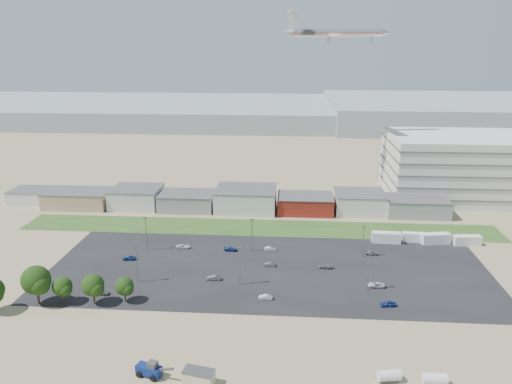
# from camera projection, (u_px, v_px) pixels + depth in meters

# --- Properties ---
(ground) EXTENTS (700.00, 700.00, 0.00)m
(ground) POSITION_uv_depth(u_px,v_px,m) (243.00, 304.00, 118.54)
(ground) COLOR #8A7B58
(ground) RESTS_ON ground
(parking_lot) EXTENTS (120.00, 50.00, 0.01)m
(parking_lot) POSITION_uv_depth(u_px,v_px,m) (268.00, 269.00, 137.32)
(parking_lot) COLOR black
(parking_lot) RESTS_ON ground
(grass_strip) EXTENTS (160.00, 16.00, 0.02)m
(grass_strip) POSITION_uv_depth(u_px,v_px,m) (258.00, 227.00, 168.29)
(grass_strip) COLOR #2E491B
(grass_strip) RESTS_ON ground
(hills_backdrop) EXTENTS (700.00, 200.00, 9.00)m
(hills_backdrop) POSITION_uv_depth(u_px,v_px,m) (328.00, 114.00, 415.79)
(hills_backdrop) COLOR gray
(hills_backdrop) RESTS_ON ground
(building_row) EXTENTS (170.00, 20.00, 8.00)m
(building_row) POSITION_uv_depth(u_px,v_px,m) (217.00, 199.00, 186.56)
(building_row) COLOR silver
(building_row) RESTS_ON ground
(parking_garage) EXTENTS (80.00, 40.00, 25.00)m
(parking_garage) POSITION_uv_depth(u_px,v_px,m) (490.00, 167.00, 199.48)
(parking_garage) COLOR silver
(parking_garage) RESTS_ON ground
(portable_shed) EXTENTS (6.19, 4.09, 2.87)m
(portable_shed) POSITION_uv_depth(u_px,v_px,m) (199.00, 377.00, 89.99)
(portable_shed) COLOR beige
(portable_shed) RESTS_ON ground
(telehandler) EXTENTS (8.19, 4.86, 3.24)m
(telehandler) POSITION_uv_depth(u_px,v_px,m) (149.00, 368.00, 92.20)
(telehandler) COLOR navy
(telehandler) RESTS_ON ground
(storage_tank_nw) EXTENTS (4.36, 2.67, 2.45)m
(storage_tank_nw) POSITION_uv_depth(u_px,v_px,m) (389.00, 375.00, 90.89)
(storage_tank_nw) COLOR silver
(storage_tank_nw) RESTS_ON ground
(storage_tank_ne) EXTENTS (4.30, 2.19, 2.56)m
(storage_tank_ne) POSITION_uv_depth(u_px,v_px,m) (435.00, 379.00, 89.84)
(storage_tank_ne) COLOR silver
(storage_tank_ne) RESTS_ON ground
(box_trailer_a) EXTENTS (8.92, 3.20, 3.30)m
(box_trailer_a) POSITION_uv_depth(u_px,v_px,m) (386.00, 237.00, 155.14)
(box_trailer_a) COLOR silver
(box_trailer_a) RESTS_ON ground
(box_trailer_b) EXTENTS (7.79, 2.87, 2.87)m
(box_trailer_b) POSITION_uv_depth(u_px,v_px,m) (415.00, 237.00, 155.88)
(box_trailer_b) COLOR silver
(box_trailer_b) RESTS_ON ground
(box_trailer_c) EXTENTS (9.13, 4.19, 3.30)m
(box_trailer_c) POSITION_uv_depth(u_px,v_px,m) (436.00, 239.00, 154.24)
(box_trailer_c) COLOR silver
(box_trailer_c) RESTS_ON ground
(box_trailer_d) EXTENTS (8.35, 3.26, 3.06)m
(box_trailer_d) POSITION_uv_depth(u_px,v_px,m) (467.00, 240.00, 153.05)
(box_trailer_d) COLOR silver
(box_trailer_d) RESTS_ON ground
(tree_left) EXTENTS (7.28, 7.28, 10.92)m
(tree_left) POSITION_uv_depth(u_px,v_px,m) (36.00, 283.00, 117.05)
(tree_left) COLOR black
(tree_left) RESTS_ON ground
(tree_mid) EXTENTS (4.97, 4.97, 7.46)m
(tree_mid) POSITION_uv_depth(u_px,v_px,m) (62.00, 288.00, 118.07)
(tree_mid) COLOR black
(tree_mid) RESTS_ON ground
(tree_right) EXTENTS (5.65, 5.65, 8.47)m
(tree_right) POSITION_uv_depth(u_px,v_px,m) (93.00, 287.00, 117.51)
(tree_right) COLOR black
(tree_right) RESTS_ON ground
(tree_near) EXTENTS (4.69, 4.69, 7.03)m
(tree_near) POSITION_uv_depth(u_px,v_px,m) (125.00, 288.00, 118.76)
(tree_near) COLOR black
(tree_near) RESTS_ON ground
(lightpole_front_l) EXTENTS (1.24, 0.52, 10.55)m
(lightpole_front_l) POSITION_uv_depth(u_px,v_px,m) (137.00, 263.00, 128.02)
(lightpole_front_l) COLOR slate
(lightpole_front_l) RESTS_ON ground
(lightpole_front_m) EXTENTS (1.21, 0.51, 10.32)m
(lightpole_front_m) POSITION_uv_depth(u_px,v_px,m) (240.00, 266.00, 126.68)
(lightpole_front_m) COLOR slate
(lightpole_front_m) RESTS_ON ground
(lightpole_front_r) EXTENTS (1.19, 0.50, 10.10)m
(lightpole_front_r) POSITION_uv_depth(u_px,v_px,m) (368.00, 271.00, 124.05)
(lightpole_front_r) COLOR slate
(lightpole_front_r) RESTS_ON ground
(lightpole_back_l) EXTENTS (1.22, 0.51, 10.37)m
(lightpole_back_l) POSITION_uv_depth(u_px,v_px,m) (146.00, 234.00, 148.33)
(lightpole_back_l) COLOR slate
(lightpole_back_l) RESTS_ON ground
(lightpole_back_m) EXTENTS (1.19, 0.50, 10.15)m
(lightpole_back_m) POSITION_uv_depth(u_px,v_px,m) (252.00, 235.00, 147.53)
(lightpole_back_m) COLOR slate
(lightpole_back_m) RESTS_ON ground
(lightpole_back_r) EXTENTS (1.10, 0.46, 9.39)m
(lightpole_back_r) POSITION_uv_depth(u_px,v_px,m) (363.00, 242.00, 143.75)
(lightpole_back_r) COLOR slate
(lightpole_back_r) RESTS_ON ground
(airliner) EXTENTS (47.92, 36.71, 12.83)m
(airliner) POSITION_uv_depth(u_px,v_px,m) (337.00, 33.00, 192.83)
(airliner) COLOR silver
(parked_car_0) EXTENTS (4.40, 2.13, 1.21)m
(parked_car_0) POSITION_uv_depth(u_px,v_px,m) (376.00, 285.00, 126.65)
(parked_car_0) COLOR silver
(parked_car_0) RESTS_ON ground
(parked_car_2) EXTENTS (3.85, 1.88, 1.26)m
(parked_car_2) POSITION_uv_depth(u_px,v_px,m) (388.00, 304.00, 117.29)
(parked_car_2) COLOR navy
(parked_car_2) RESTS_ON ground
(parked_car_4) EXTENTS (3.88, 1.56, 1.25)m
(parked_car_4) POSITION_uv_depth(u_px,v_px,m) (214.00, 278.00, 130.43)
(parked_car_4) COLOR #595B5E
(parked_car_4) RESTS_ON ground
(parked_car_5) EXTENTS (3.84, 1.89, 1.26)m
(parked_car_5) POSITION_uv_depth(u_px,v_px,m) (129.00, 258.00, 142.69)
(parked_car_5) COLOR navy
(parked_car_5) RESTS_ON ground
(parked_car_6) EXTENTS (4.04, 1.89, 1.14)m
(parked_car_6) POSITION_uv_depth(u_px,v_px,m) (231.00, 249.00, 149.01)
(parked_car_6) COLOR navy
(parked_car_6) RESTS_ON ground
(parked_car_7) EXTENTS (3.45, 1.56, 1.10)m
(parked_car_7) POSITION_uv_depth(u_px,v_px,m) (270.00, 264.00, 138.71)
(parked_car_7) COLOR #595B5E
(parked_car_7) RESTS_ON ground
(parked_car_8) EXTENTS (3.87, 1.64, 1.30)m
(parked_car_8) POSITION_uv_depth(u_px,v_px,m) (372.00, 253.00, 146.27)
(parked_car_8) COLOR #A5A5AA
(parked_car_8) RESTS_ON ground
(parked_car_9) EXTENTS (4.31, 2.19, 1.17)m
(parked_car_9) POSITION_uv_depth(u_px,v_px,m) (183.00, 246.00, 150.89)
(parked_car_9) COLOR silver
(parked_car_9) RESTS_ON ground
(parked_car_10) EXTENTS (4.09, 1.96, 1.15)m
(parked_car_10) POSITION_uv_depth(u_px,v_px,m) (102.00, 292.00, 122.89)
(parked_car_10) COLOR #595B5E
(parked_car_10) RESTS_ON ground
(parked_car_11) EXTENTS (3.62, 1.39, 1.18)m
(parked_car_11) POSITION_uv_depth(u_px,v_px,m) (270.00, 249.00, 149.30)
(parked_car_11) COLOR silver
(parked_car_11) RESTS_ON ground
(parked_car_12) EXTENTS (4.08, 1.94, 1.15)m
(parked_car_12) POSITION_uv_depth(u_px,v_px,m) (325.00, 266.00, 137.39)
(parked_car_12) COLOR #A5A5AA
(parked_car_12) RESTS_ON ground
(parked_car_13) EXTENTS (3.40, 1.21, 1.12)m
(parked_car_13) POSITION_uv_depth(u_px,v_px,m) (266.00, 297.00, 120.65)
(parked_car_13) COLOR silver
(parked_car_13) RESTS_ON ground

